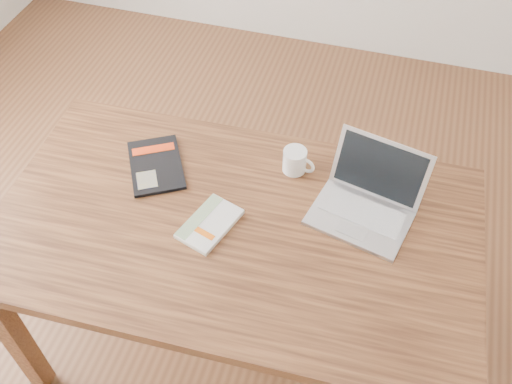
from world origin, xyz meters
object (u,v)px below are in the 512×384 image
(desk, at_px, (236,241))
(coffee_mug, at_px, (295,160))
(laptop, at_px, (367,200))
(black_guidebook, at_px, (156,165))
(white_guidebook, at_px, (210,224))

(desk, height_order, coffee_mug, coffee_mug)
(laptop, relative_size, coffee_mug, 3.12)
(black_guidebook, relative_size, laptop, 0.87)
(white_guidebook, bearing_deg, black_guidebook, 161.69)
(white_guidebook, bearing_deg, desk, 38.77)
(white_guidebook, height_order, coffee_mug, coffee_mug)
(desk, height_order, white_guidebook, white_guidebook)
(black_guidebook, xyz_separation_m, coffee_mug, (0.46, 0.12, 0.04))
(laptop, bearing_deg, white_guidebook, -143.08)
(desk, distance_m, white_guidebook, 0.13)
(black_guidebook, distance_m, laptop, 0.71)
(white_guidebook, relative_size, coffee_mug, 2.03)
(desk, relative_size, white_guidebook, 6.70)
(desk, bearing_deg, laptop, 22.50)
(desk, bearing_deg, white_guidebook, -160.87)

